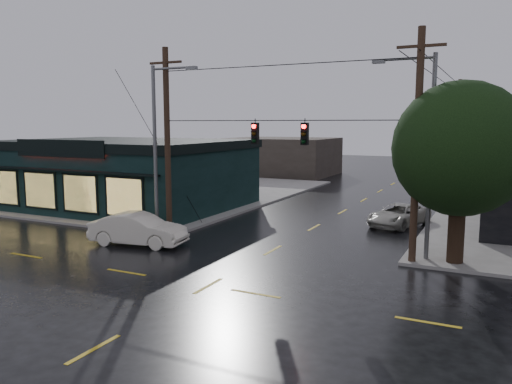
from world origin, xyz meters
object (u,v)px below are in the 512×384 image
at_px(corner_tree, 461,149).
at_px(suv_silver, 399,215).
at_px(utility_pole_ne, 412,264).
at_px(utility_pole_nw, 170,235).
at_px(sedan_cream, 138,229).

height_order(corner_tree, suv_silver, corner_tree).
distance_m(utility_pole_ne, suv_silver, 8.45).
xyz_separation_m(utility_pole_nw, utility_pole_ne, (13.00, 0.00, 0.00)).
relative_size(utility_pole_ne, suv_silver, 2.13).
distance_m(utility_pole_nw, sedan_cream, 2.66).
xyz_separation_m(utility_pole_nw, suv_silver, (10.94, 8.16, 0.66)).
bearing_deg(utility_pole_nw, corner_tree, 2.46).
bearing_deg(sedan_cream, corner_tree, -86.95).
xyz_separation_m(utility_pole_nw, sedan_cream, (-0.10, -2.53, 0.82)).
bearing_deg(corner_tree, sedan_cream, -167.93).
xyz_separation_m(utility_pole_ne, sedan_cream, (-13.10, -2.53, 0.82)).
height_order(utility_pole_nw, sedan_cream, utility_pole_nw).
distance_m(utility_pole_nw, utility_pole_ne, 13.00).
relative_size(utility_pole_nw, utility_pole_ne, 1.00).
relative_size(corner_tree, utility_pole_ne, 0.77).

